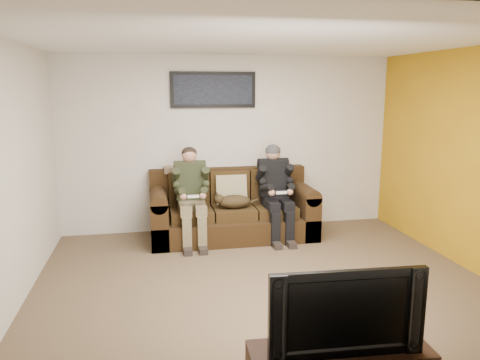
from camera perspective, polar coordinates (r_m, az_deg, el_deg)
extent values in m
plane|color=brown|center=(5.26, 3.08, -12.73)|extent=(5.00, 5.00, 0.00)
plane|color=silver|center=(4.83, 3.41, 16.74)|extent=(5.00, 5.00, 0.00)
plane|color=beige|center=(7.06, -1.27, 4.43)|extent=(5.00, 0.00, 5.00)
plane|color=beige|center=(2.81, 14.63, -6.37)|extent=(5.00, 0.00, 5.00)
plane|color=beige|center=(4.91, -26.33, 0.27)|extent=(0.00, 4.50, 4.50)
plane|color=beige|center=(6.00, 27.07, 2.00)|extent=(0.00, 4.50, 4.50)
plane|color=#B88412|center=(6.00, 26.99, 2.00)|extent=(0.00, 4.50, 4.50)
cube|color=black|center=(6.80, -0.89, -5.66)|extent=(2.33, 1.01, 0.32)
cube|color=black|center=(7.06, -1.47, -1.04)|extent=(2.33, 0.21, 0.64)
cube|color=black|center=(6.66, -9.84, -4.77)|extent=(0.23, 1.01, 0.64)
cube|color=black|center=(7.01, 7.59, -3.90)|extent=(0.23, 1.01, 0.64)
cylinder|color=black|center=(6.58, -9.93, -2.11)|extent=(0.23, 1.01, 0.23)
cylinder|color=black|center=(6.94, 7.66, -1.36)|extent=(0.23, 1.01, 0.23)
cube|color=#352410|center=(6.61, -5.97, -4.12)|extent=(0.58, 0.64, 0.15)
cube|color=#352410|center=(6.83, -6.25, -0.97)|extent=(0.58, 0.15, 0.47)
cube|color=#352410|center=(6.69, -0.82, -3.88)|extent=(0.58, 0.64, 0.15)
cube|color=#352410|center=(6.91, -1.27, -0.78)|extent=(0.58, 0.15, 0.47)
cube|color=#352410|center=(6.82, 4.17, -3.62)|extent=(0.58, 0.64, 0.15)
cube|color=#352410|center=(7.03, 3.57, -0.58)|extent=(0.58, 0.15, 0.47)
cube|color=#999064|center=(6.79, -1.09, -1.16)|extent=(0.44, 0.21, 0.44)
cube|color=gray|center=(6.90, -7.26, 1.27)|extent=(0.48, 0.23, 0.08)
cube|color=#726447|center=(6.55, -5.97, -2.98)|extent=(0.36, 0.30, 0.14)
cube|color=#252B1A|center=(6.58, -6.10, -0.23)|extent=(0.40, 0.30, 0.53)
cylinder|color=#252B1A|center=(6.56, -6.15, 1.60)|extent=(0.44, 0.18, 0.18)
sphere|color=#AB7461|center=(6.55, -6.19, 3.01)|extent=(0.21, 0.21, 0.21)
cube|color=#726447|center=(6.35, -6.70, -3.54)|extent=(0.15, 0.42, 0.13)
cube|color=#726447|center=(6.36, -4.90, -3.46)|extent=(0.15, 0.42, 0.13)
cube|color=#726447|center=(6.24, -6.50, -6.60)|extent=(0.12, 0.13, 0.47)
cube|color=#726447|center=(6.25, -4.66, -6.51)|extent=(0.12, 0.13, 0.47)
cube|color=black|center=(6.22, -6.40, -8.52)|extent=(0.11, 0.26, 0.08)
cube|color=black|center=(6.24, -4.55, -8.42)|extent=(0.11, 0.26, 0.08)
cylinder|color=#252B1A|center=(6.48, -7.82, 0.45)|extent=(0.11, 0.30, 0.28)
cylinder|color=#252B1A|center=(6.51, -4.31, 0.58)|extent=(0.11, 0.30, 0.28)
cylinder|color=#252B1A|center=(6.29, -7.40, -1.34)|extent=(0.14, 0.32, 0.15)
cylinder|color=#252B1A|center=(6.32, -4.32, -1.22)|extent=(0.14, 0.32, 0.15)
sphere|color=#AB7461|center=(6.19, -6.94, -2.01)|extent=(0.09, 0.09, 0.09)
sphere|color=#AB7461|center=(6.21, -4.55, -1.91)|extent=(0.09, 0.09, 0.09)
cube|color=white|center=(6.18, -5.72, -2.00)|extent=(0.15, 0.04, 0.03)
ellipsoid|color=black|center=(6.56, -6.21, 3.29)|extent=(0.22, 0.22, 0.17)
cube|color=black|center=(6.75, 4.26, -2.50)|extent=(0.36, 0.30, 0.14)
cube|color=black|center=(6.78, 4.08, 0.15)|extent=(0.40, 0.30, 0.53)
cylinder|color=black|center=(6.76, 4.06, 1.93)|extent=(0.44, 0.18, 0.18)
sphere|color=tan|center=(6.76, 4.03, 3.30)|extent=(0.21, 0.21, 0.21)
cube|color=black|center=(6.54, 3.87, -3.04)|extent=(0.15, 0.42, 0.13)
cube|color=black|center=(6.60, 5.56, -2.95)|extent=(0.15, 0.42, 0.13)
cube|color=black|center=(6.44, 4.30, -6.00)|extent=(0.12, 0.13, 0.47)
cube|color=black|center=(6.49, 6.01, -5.88)|extent=(0.12, 0.13, 0.47)
cube|color=black|center=(6.42, 4.46, -7.85)|extent=(0.11, 0.26, 0.08)
cube|color=black|center=(6.48, 6.18, -7.72)|extent=(0.11, 0.26, 0.08)
cylinder|color=black|center=(6.65, 2.58, 0.82)|extent=(0.11, 0.30, 0.28)
cylinder|color=black|center=(6.75, 5.88, 0.94)|extent=(0.11, 0.30, 0.28)
cylinder|color=black|center=(6.48, 3.28, -0.90)|extent=(0.14, 0.32, 0.15)
cylinder|color=black|center=(6.57, 6.16, -0.78)|extent=(0.14, 0.32, 0.15)
sphere|color=tan|center=(6.38, 3.89, -1.55)|extent=(0.09, 0.09, 0.09)
sphere|color=tan|center=(6.46, 6.12, -1.45)|extent=(0.09, 0.09, 0.09)
cube|color=white|center=(6.40, 5.06, -1.54)|extent=(0.15, 0.04, 0.03)
ellipsoid|color=black|center=(6.76, 4.03, 3.55)|extent=(0.22, 0.22, 0.19)
ellipsoid|color=#413119|center=(6.57, -0.71, -2.64)|extent=(0.47, 0.26, 0.19)
sphere|color=#413119|center=(6.49, -2.57, -2.31)|extent=(0.14, 0.14, 0.14)
cone|color=#413119|center=(6.44, -2.71, -1.79)|extent=(0.04, 0.04, 0.04)
cone|color=#413119|center=(6.51, -2.80, -1.65)|extent=(0.04, 0.04, 0.04)
cylinder|color=#413119|center=(6.67, 1.25, -2.73)|extent=(0.26, 0.13, 0.08)
cube|color=black|center=(6.94, -3.29, 10.92)|extent=(1.25, 0.04, 0.52)
cube|color=black|center=(6.92, -3.26, 10.92)|extent=(1.15, 0.01, 0.42)
imported|color=black|center=(3.30, 12.34, -14.90)|extent=(1.05, 0.19, 0.60)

